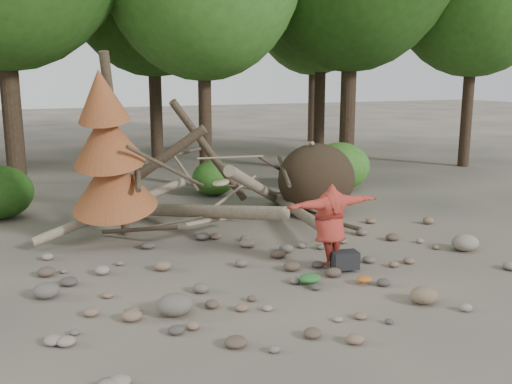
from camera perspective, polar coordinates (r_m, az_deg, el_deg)
name	(u,v)px	position (r m, az deg, el deg)	size (l,w,h in m)	color
ground	(306,275)	(11.23, 4.99, -8.28)	(120.00, 120.00, 0.00)	#514C44
deadfall_pile	(299,182)	(15.52, 4.29, 0.98)	(8.55, 5.24, 3.30)	#332619
dead_conifer	(109,154)	(12.92, -14.47, 3.69)	(2.06, 2.16, 4.35)	#4C3F30
bush_mid	(214,178)	(18.35, -4.24, 1.40)	(1.40, 1.40, 1.12)	#30681E
bush_right	(340,166)	(19.36, 8.38, 2.57)	(2.00, 2.00, 1.60)	#3C7C26
frisbee_thrower	(330,225)	(11.40, 7.42, -3.24)	(3.53, 0.60, 1.92)	#9D2D23
backpack	(345,263)	(11.50, 8.87, -7.00)	(0.51, 0.34, 0.34)	black
cloth_green	(310,281)	(10.71, 5.42, -8.84)	(0.43, 0.36, 0.16)	#266028
cloth_orange	(364,282)	(10.89, 10.76, -8.81)	(0.29, 0.24, 0.11)	#AC551D
boulder_front_left	(175,305)	(9.48, -8.12, -11.08)	(0.59, 0.53, 0.35)	#615B51
boulder_front_right	(424,295)	(10.25, 16.48, -9.86)	(0.49, 0.44, 0.29)	#76634A
boulder_mid_right	(465,243)	(13.45, 20.19, -4.78)	(0.61, 0.55, 0.37)	gray
boulder_mid_left	(46,290)	(10.71, -20.25, -9.22)	(0.46, 0.41, 0.28)	#5D574E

